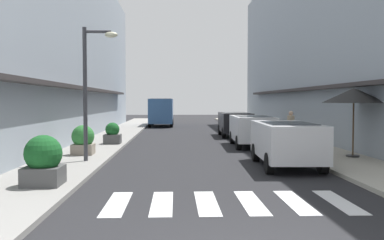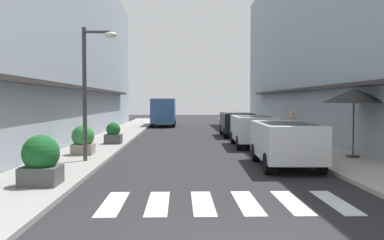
# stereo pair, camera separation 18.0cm
# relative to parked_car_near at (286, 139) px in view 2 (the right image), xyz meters

# --- Properties ---
(ground_plane) EXTENTS (89.62, 89.62, 0.00)m
(ground_plane) POSITION_rel_parked_car_near_xyz_m (-2.49, 7.91, -0.92)
(ground_plane) COLOR #232326
(sidewalk_left) EXTENTS (2.47, 57.03, 0.12)m
(sidewalk_left) POSITION_rel_parked_car_near_xyz_m (-7.27, 7.91, -0.86)
(sidewalk_left) COLOR gray
(sidewalk_left) RESTS_ON ground_plane
(sidewalk_right) EXTENTS (2.47, 57.03, 0.12)m
(sidewalk_right) POSITION_rel_parked_car_near_xyz_m (2.29, 7.91, -0.86)
(sidewalk_right) COLOR #ADA899
(sidewalk_right) RESTS_ON ground_plane
(building_row_left) EXTENTS (5.50, 38.66, 10.66)m
(building_row_left) POSITION_rel_parked_car_near_xyz_m (-11.01, 8.95, 4.41)
(building_row_left) COLOR #939EA8
(building_row_left) RESTS_ON ground_plane
(building_row_right) EXTENTS (5.50, 38.66, 11.55)m
(building_row_right) POSITION_rel_parked_car_near_xyz_m (6.02, 8.95, 4.85)
(building_row_right) COLOR #939EA8
(building_row_right) RESTS_ON ground_plane
(crosswalk) EXTENTS (5.20, 2.20, 0.01)m
(crosswalk) POSITION_rel_parked_car_near_xyz_m (-2.49, -4.78, -0.91)
(crosswalk) COLOR silver
(crosswalk) RESTS_ON ground_plane
(parked_car_near) EXTENTS (1.93, 4.13, 1.47)m
(parked_car_near) POSITION_rel_parked_car_near_xyz_m (0.00, 0.00, 0.00)
(parked_car_near) COLOR silver
(parked_car_near) RESTS_ON ground_plane
(parked_car_mid) EXTENTS (1.91, 4.10, 1.47)m
(parked_car_mid) POSITION_rel_parked_car_near_xyz_m (0.00, 6.23, -0.00)
(parked_car_mid) COLOR silver
(parked_car_mid) RESTS_ON ground_plane
(parked_car_far) EXTENTS (1.88, 4.02, 1.47)m
(parked_car_far) POSITION_rel_parked_car_near_xyz_m (0.00, 12.03, -0.00)
(parked_car_far) COLOR black
(parked_car_far) RESTS_ON ground_plane
(delivery_van) EXTENTS (2.04, 5.42, 2.37)m
(delivery_van) POSITION_rel_parked_car_near_xyz_m (-4.83, 22.76, 0.48)
(delivery_van) COLOR #33598C
(delivery_van) RESTS_ON ground_plane
(street_lamp) EXTENTS (1.19, 0.28, 4.55)m
(street_lamp) POSITION_rel_parked_car_near_xyz_m (-6.50, 0.92, 2.04)
(street_lamp) COLOR #38383D
(street_lamp) RESTS_ON sidewalk_left
(cafe_umbrella) EXTENTS (2.30, 2.30, 2.53)m
(cafe_umbrella) POSITION_rel_parked_car_near_xyz_m (2.89, 1.57, 1.44)
(cafe_umbrella) COLOR #262626
(cafe_umbrella) RESTS_ON sidewalk_right
(planter_corner) EXTENTS (0.91, 0.91, 1.23)m
(planter_corner) POSITION_rel_parked_car_near_xyz_m (-6.86, -3.28, -0.21)
(planter_corner) COLOR #4C4C4C
(planter_corner) RESTS_ON sidewalk_left
(planter_midblock) EXTENTS (0.86, 0.86, 1.13)m
(planter_midblock) POSITION_rel_parked_car_near_xyz_m (-7.18, 2.65, -0.24)
(planter_midblock) COLOR gray
(planter_midblock) RESTS_ON sidewalk_left
(planter_far) EXTENTS (0.79, 0.79, 1.02)m
(planter_far) POSITION_rel_parked_car_near_xyz_m (-6.66, 6.75, -0.34)
(planter_far) COLOR #4C4C4C
(planter_far) RESTS_ON sidewalk_left
(pedestrian_walking_near) EXTENTS (0.34, 0.34, 1.58)m
(pedestrian_walking_near) POSITION_rel_parked_car_near_xyz_m (1.77, 5.94, 0.03)
(pedestrian_walking_near) COLOR #282B33
(pedestrian_walking_near) RESTS_ON sidewalk_right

